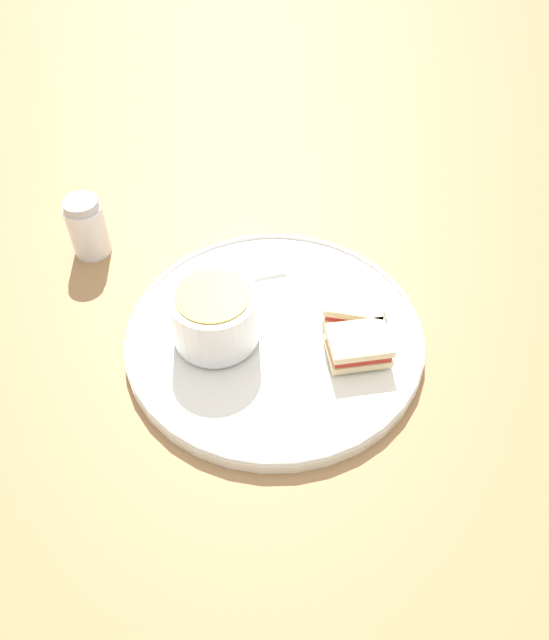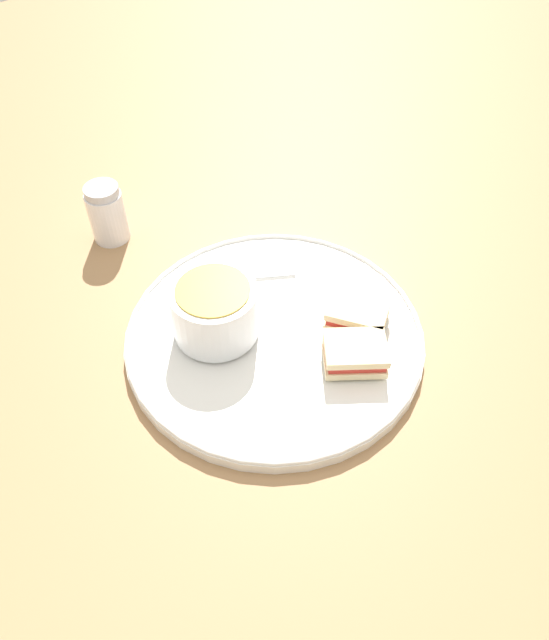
% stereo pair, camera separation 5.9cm
% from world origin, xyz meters
% --- Properties ---
extents(ground_plane, '(2.40, 2.40, 0.00)m').
position_xyz_m(ground_plane, '(0.00, 0.00, 0.00)').
color(ground_plane, '#9E754C').
extents(plate, '(0.36, 0.36, 0.02)m').
position_xyz_m(plate, '(0.00, 0.00, 0.01)').
color(plate, white).
rests_on(plate, ground_plane).
extents(soup_bowl, '(0.10, 0.10, 0.07)m').
position_xyz_m(soup_bowl, '(0.04, 0.06, 0.05)').
color(soup_bowl, white).
rests_on(soup_bowl, plate).
extents(spoon, '(0.07, 0.12, 0.01)m').
position_xyz_m(spoon, '(0.11, 0.01, 0.02)').
color(spoon, silver).
rests_on(spoon, plate).
extents(sandwich_half_near, '(0.08, 0.09, 0.03)m').
position_xyz_m(sandwich_half_near, '(-0.09, -0.05, 0.03)').
color(sandwich_half_near, beige).
rests_on(sandwich_half_near, plate).
extents(sandwich_half_far, '(0.09, 0.09, 0.03)m').
position_xyz_m(sandwich_half_far, '(-0.04, -0.09, 0.03)').
color(sandwich_half_far, beige).
rests_on(sandwich_half_far, plate).
extents(salt_shaker, '(0.05, 0.05, 0.09)m').
position_xyz_m(salt_shaker, '(0.29, 0.09, 0.04)').
color(salt_shaker, silver).
rests_on(salt_shaker, ground_plane).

